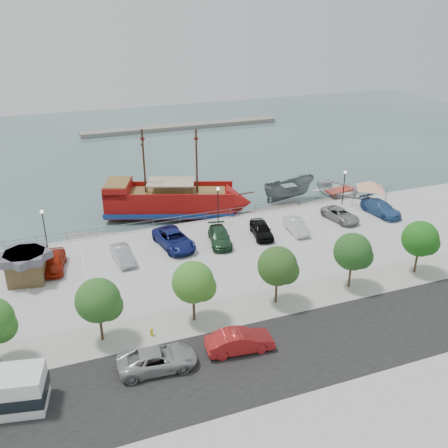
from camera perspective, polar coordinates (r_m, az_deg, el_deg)
name	(u,v)px	position (r m, az deg, el deg)	size (l,w,h in m)	color
ground	(240,257)	(50.29, 1.87, -3.83)	(160.00, 160.00, 0.00)	#375353
land_slab	(365,396)	(35.12, 15.77, -18.37)	(100.00, 58.00, 1.20)	#B1B1B1
street	(325,342)	(37.81, 11.42, -13.13)	(100.00, 8.00, 0.04)	black
sidewalk	(286,300)	(42.00, 7.15, -8.60)	(100.00, 4.00, 0.05)	gray
seawall_railing	(214,215)	(56.20, -1.13, 1.05)	(50.00, 0.06, 1.00)	slate
far_shore	(182,127)	(102.37, -4.81, 11.04)	(40.00, 3.00, 0.80)	gray
pirate_ship	(181,202)	(59.21, -4.96, 2.54)	(17.75, 10.31, 11.03)	#9D0E0D
patrol_boat	(289,191)	(64.00, 7.40, 3.71)	(2.77, 7.36, 2.85)	slate
speedboat	(341,193)	(66.67, 13.20, 3.52)	(5.42, 7.58, 1.57)	silver
dock_west	(99,238)	(55.51, -14.12, -1.53)	(7.14, 2.04, 0.41)	slate
dock_mid	(271,212)	(60.72, 5.40, 1.43)	(7.79, 2.23, 0.45)	slate
dock_east	(327,203)	(64.37, 11.74, 2.36)	(7.40, 2.12, 0.42)	gray
shed	(26,265)	(46.99, -21.67, -4.42)	(3.92, 3.92, 2.78)	brown
canopy_tent	(371,181)	(61.46, 16.48, 4.72)	(5.29, 5.29, 3.62)	slate
street_van	(158,359)	(34.79, -7.61, -15.07)	(2.46, 5.33, 1.48)	#9F9F9F
street_sedan	(240,341)	(35.95, 1.81, -13.23)	(1.68, 4.82, 1.59)	#B01E1F
fire_hydrant	(152,332)	(37.89, -8.28, -12.09)	(0.23, 0.23, 0.68)	gold
lamp_post_left	(44,223)	(51.36, -19.92, 0.14)	(0.36, 0.36, 4.28)	black
lamp_post_mid	(218,199)	(54.15, -0.69, 2.89)	(0.36, 0.36, 4.28)	black
lamp_post_right	(344,182)	(61.14, 13.59, 4.74)	(0.36, 0.36, 4.28)	black
tree_b	(100,302)	(36.49, -13.95, -8.62)	(3.30, 3.20, 5.00)	#473321
tree_c	(195,283)	(37.59, -3.30, -6.80)	(3.30, 3.20, 5.00)	#473321
tree_d	(279,267)	(39.91, 6.35, -4.94)	(3.30, 3.20, 5.00)	#473321
tree_e	(354,253)	(43.25, 14.69, -3.21)	(3.30, 3.20, 5.00)	#473321
tree_f	(422,240)	(47.40, 21.68, -1.70)	(3.30, 3.20, 5.00)	#473321
parked_car_a	(54,262)	(48.33, -18.87, -4.08)	(1.87, 4.64, 1.58)	#A8210C
parked_car_b	(123,255)	(48.11, -11.50, -3.45)	(1.47, 4.23, 1.39)	#A4A7AF
parked_car_c	(174,239)	(50.06, -5.74, -1.75)	(2.72, 5.90, 1.64)	navy
parked_car_d	(220,237)	(50.53, -0.50, -1.49)	(2.02, 4.97, 1.44)	#204429
parked_car_e	(261,229)	(52.21, 4.30, -0.60)	(1.84, 4.56, 1.56)	black
parked_car_f	(296,226)	(53.55, 8.24, -0.24)	(1.46, 4.20, 1.38)	silver
parked_car_g	(340,215)	(57.40, 13.15, 1.05)	(2.21, 4.78, 1.33)	gray
parked_car_h	(381,208)	(60.19, 17.46, 1.77)	(2.20, 5.40, 1.57)	#345B96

